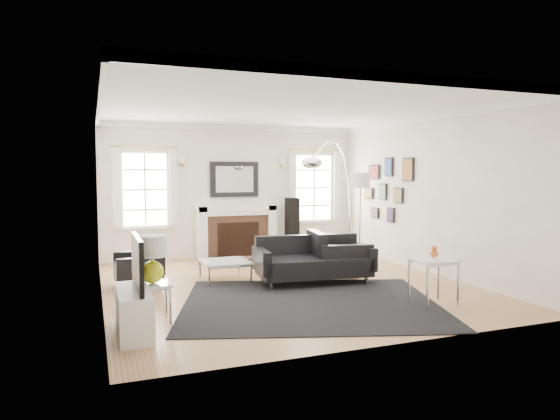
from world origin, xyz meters
name	(u,v)px	position (x,y,z in m)	size (l,w,h in m)	color
floor	(285,285)	(0.00, 0.00, 0.00)	(6.00, 6.00, 0.00)	olive
back_wall	(234,191)	(0.00, 3.00, 1.40)	(5.50, 0.04, 2.80)	white
front_wall	(392,211)	(0.00, -3.00, 1.40)	(5.50, 0.04, 2.80)	white
left_wall	(100,201)	(-2.75, 0.00, 1.40)	(0.04, 6.00, 2.80)	white
right_wall	(429,195)	(2.75, 0.00, 1.40)	(0.04, 6.00, 2.80)	white
ceiling	(285,108)	(0.00, 0.00, 2.80)	(5.50, 6.00, 0.02)	white
crown_molding	(285,111)	(0.00, 0.00, 2.74)	(5.50, 6.00, 0.12)	white
fireplace	(237,232)	(0.00, 2.79, 0.54)	(1.70, 0.69, 1.11)	white
mantel_mirror	(234,179)	(0.00, 2.95, 1.65)	(1.05, 0.07, 0.75)	black
window_left	(145,189)	(-1.85, 2.95, 1.46)	(1.24, 0.15, 1.62)	white
window_right	(314,187)	(1.85, 2.95, 1.46)	(1.24, 0.15, 1.62)	white
gallery_wall	(387,185)	(2.72, 1.30, 1.53)	(0.04, 1.73, 1.29)	black
tv_unit	(134,305)	(-2.44, -1.70, 0.33)	(0.35, 1.00, 1.09)	white
area_rug	(310,303)	(-0.09, -1.19, 0.01)	(3.43, 2.86, 0.01)	black
sofa	(312,262)	(0.50, 0.04, 0.33)	(1.95, 1.05, 0.61)	black
armchair_left	(142,267)	(-2.15, 0.71, 0.30)	(0.74, 0.81, 0.54)	black
armchair_right	(335,257)	(0.95, 0.10, 0.37)	(1.05, 1.14, 0.67)	black
coffee_table	(225,263)	(-0.83, 0.59, 0.31)	(0.77, 0.77, 0.34)	silver
side_table_left	(153,292)	(-2.20, -1.31, 0.37)	(0.43, 0.43, 0.47)	silver
nesting_table	(434,268)	(1.41, -1.89, 0.51)	(0.57, 0.48, 0.63)	silver
gourd_lamp	(152,256)	(-2.20, -1.31, 0.80)	(0.36, 0.36, 0.57)	#C9CE19
orange_vase	(434,252)	(1.41, -1.89, 0.72)	(0.11, 0.11, 0.17)	#DB541C
arc_floor_lamp	(333,196)	(1.48, 1.25, 1.34)	(1.75, 1.62, 2.47)	silver
stick_floor_lamp	(360,185)	(2.04, 1.18, 1.55)	(0.36, 0.36, 1.79)	#A9833A
speaker_tower	(292,227)	(1.21, 2.65, 0.62)	(0.25, 0.25, 1.25)	black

